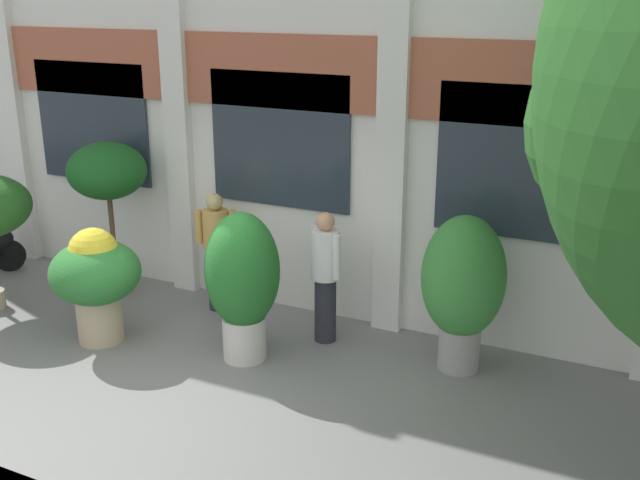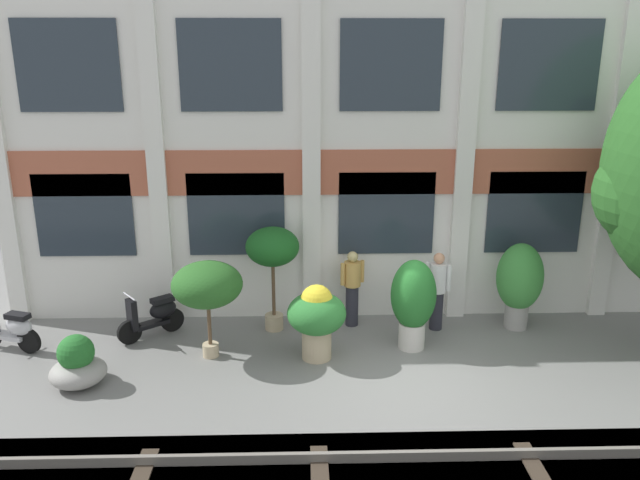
% 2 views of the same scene
% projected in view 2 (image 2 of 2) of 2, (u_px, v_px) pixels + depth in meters
% --- Properties ---
extents(ground_plane, '(80.00, 80.00, 0.00)m').
position_uv_depth(ground_plane, '(402.00, 376.00, 10.82)').
color(ground_plane, slate).
extents(apartment_facade, '(15.59, 0.64, 7.07)m').
position_uv_depth(apartment_facade, '(387.00, 148.00, 12.55)').
color(apartment_facade, silver).
rests_on(apartment_facade, ground).
extents(potted_plant_glazed_jar, '(0.92, 0.92, 1.78)m').
position_uv_depth(potted_plant_glazed_jar, '(520.00, 280.00, 12.46)').
color(potted_plant_glazed_jar, gray).
rests_on(potted_plant_glazed_jar, ground).
extents(potted_plant_tall_urn, '(1.06, 1.06, 2.14)m').
position_uv_depth(potted_plant_tall_urn, '(273.00, 251.00, 12.19)').
color(potted_plant_tall_urn, tan).
rests_on(potted_plant_tall_urn, ground).
extents(potted_plant_low_pan, '(1.28, 1.28, 1.82)m').
position_uv_depth(potted_plant_low_pan, '(207.00, 286.00, 11.14)').
color(potted_plant_low_pan, tan).
rests_on(potted_plant_low_pan, ground).
extents(potted_plant_stone_basin, '(0.85, 0.85, 1.75)m').
position_uv_depth(potted_plant_stone_basin, '(413.00, 297.00, 11.59)').
color(potted_plant_stone_basin, beige).
rests_on(potted_plant_stone_basin, ground).
extents(potted_plant_ribbed_drum, '(1.07, 1.07, 1.42)m').
position_uv_depth(potted_plant_ribbed_drum, '(317.00, 315.00, 11.24)').
color(potted_plant_ribbed_drum, tan).
rests_on(potted_plant_ribbed_drum, ground).
extents(potted_plant_wide_bowl, '(0.94, 0.94, 0.90)m').
position_uv_depth(potted_plant_wide_bowl, '(77.00, 365.00, 10.45)').
color(potted_plant_wide_bowl, gray).
rests_on(potted_plant_wide_bowl, ground).
extents(scooter_near_curb, '(1.34, 0.67, 0.98)m').
position_uv_depth(scooter_near_curb, '(11.00, 329.00, 11.65)').
color(scooter_near_curb, black).
rests_on(scooter_near_curb, ground).
extents(scooter_second_parked, '(1.14, 0.93, 0.98)m').
position_uv_depth(scooter_second_parked, '(154.00, 316.00, 12.23)').
color(scooter_second_parked, black).
rests_on(scooter_second_parked, ground).
extents(resident_by_doorway, '(0.49, 0.34, 1.59)m').
position_uv_depth(resident_by_doorway, '(352.00, 286.00, 12.63)').
color(resident_by_doorway, '#282833').
rests_on(resident_by_doorway, ground).
extents(resident_watching_tracks, '(0.48, 0.34, 1.62)m').
position_uv_depth(resident_watching_tracks, '(437.00, 289.00, 12.44)').
color(resident_watching_tracks, '#282833').
rests_on(resident_watching_tracks, ground).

